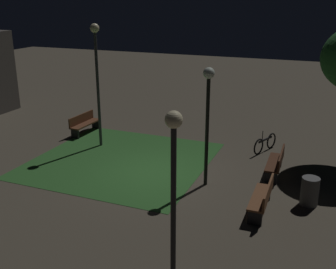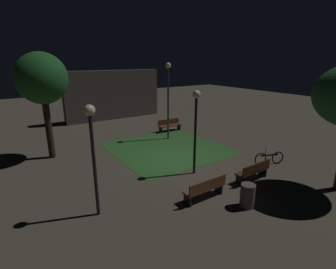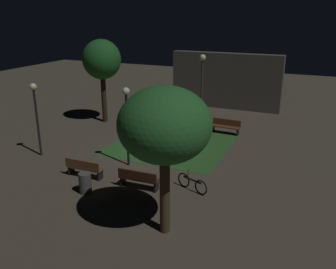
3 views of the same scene
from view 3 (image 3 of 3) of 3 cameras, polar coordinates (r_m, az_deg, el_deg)
The scene contains 13 objects.
ground_plane at distance 19.76m, azimuth -2.70°, elevation -2.77°, with size 60.00×60.00×0.00m, color #4C4438.
grass_lawn at distance 20.90m, azimuth 0.70°, elevation -1.50°, with size 6.37×6.43×0.01m, color #2D6028.
bench_front_left at distance 17.08m, azimuth -13.07°, elevation -5.10°, with size 1.81×0.50×0.88m.
bench_path_side at distance 15.67m, azimuth -4.66°, elevation -6.91°, with size 1.81×0.53×0.88m.
bench_by_lamp at distance 22.89m, azimuth 9.10°, elevation 1.34°, with size 1.82×0.56×0.88m.
tree_left_canopy at distance 11.41m, azimuth -0.54°, elevation 1.36°, with size 3.03×3.03×5.12m.
tree_back_right at distance 24.71m, azimuth -10.38°, elevation 11.42°, with size 2.53×2.53×5.57m.
lamp_post_near_wall at distance 21.05m, azimuth 5.35°, elevation 8.01°, with size 0.36×0.36×4.98m.
lamp_post_path_center at distance 17.35m, azimuth -6.52°, elevation 3.50°, with size 0.36×0.36×3.92m.
lamp_post_plaza_east at distance 19.68m, azimuth -20.12°, elevation 4.21°, with size 0.36×0.36×3.87m.
trash_bin at distance 15.70m, azimuth -12.90°, elevation -7.46°, with size 0.52×0.52×0.89m, color #4C4C4C.
bicycle at distance 15.54m, azimuth 3.81°, elevation -7.68°, with size 1.54×0.66×0.93m.
building_wall_backdrop at distance 28.81m, azimuth 9.06°, elevation 8.34°, with size 8.55×0.80×4.26m, color #4C4742.
Camera 3 is at (8.21, -16.43, 7.28)m, focal length 38.74 mm.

